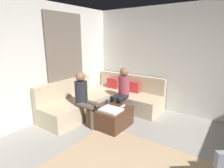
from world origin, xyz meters
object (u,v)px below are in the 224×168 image
(game_remote, at_px, (123,106))
(person_on_couch_back, at_px, (122,89))
(sectional_couch, at_px, (104,100))
(ottoman, at_px, (110,117))
(coffee_mug, at_px, (107,101))
(person_on_couch_side, at_px, (84,96))

(game_remote, height_order, person_on_couch_back, person_on_couch_back)
(sectional_couch, distance_m, ottoman, 0.91)
(ottoman, xyz_separation_m, person_on_couch_back, (-0.14, 0.67, 0.45))
(coffee_mug, distance_m, person_on_couch_back, 0.53)
(ottoman, xyz_separation_m, person_on_couch_side, (-0.52, -0.26, 0.45))
(sectional_couch, height_order, game_remote, sectional_couch)
(game_remote, relative_size, person_on_couch_side, 0.12)
(ottoman, relative_size, coffee_mug, 8.00)
(coffee_mug, relative_size, person_on_couch_back, 0.08)
(ottoman, distance_m, coffee_mug, 0.38)
(ottoman, height_order, person_on_couch_back, person_on_couch_back)
(coffee_mug, relative_size, person_on_couch_side, 0.08)
(game_remote, bearing_deg, coffee_mug, -174.29)
(ottoman, bearing_deg, person_on_couch_side, -153.47)
(game_remote, bearing_deg, ottoman, -129.29)
(person_on_couch_back, bearing_deg, sectional_couch, 5.89)
(sectional_couch, height_order, ottoman, sectional_couch)
(ottoman, bearing_deg, person_on_couch_back, 101.54)
(person_on_couch_back, height_order, person_on_couch_side, same)
(ottoman, distance_m, person_on_couch_side, 0.73)
(game_remote, distance_m, person_on_couch_back, 0.59)
(sectional_couch, height_order, person_on_couch_side, person_on_couch_side)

